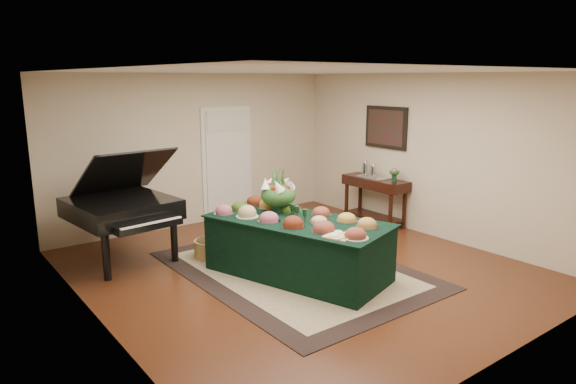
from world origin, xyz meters
TOP-DOWN VIEW (x-y plane):
  - ground at (0.00, 0.00)m, footprint 6.00×6.00m
  - area_rug at (-0.11, 0.03)m, footprint 2.66×3.73m
  - kitchen_doorway at (0.60, 2.97)m, footprint 1.05×0.07m
  - buffet_table at (-0.20, -0.17)m, footprint 1.83×2.66m
  - food_platters at (-0.24, -0.07)m, footprint 1.38×2.40m
  - cutting_board at (-0.28, -1.04)m, footprint 0.39×0.39m
  - green_goblets at (-0.17, -0.11)m, footprint 0.13×0.43m
  - floral_centerpiece at (-0.14, 0.34)m, footprint 0.51×0.51m
  - grand_piano at (-1.83, 1.82)m, footprint 1.53×1.71m
  - wicker_basket at (-0.80, 1.19)m, footprint 0.43×0.43m
  - mahogany_sideboard at (2.50, 0.97)m, footprint 0.45×1.29m
  - tea_service at (2.50, 1.11)m, footprint 0.34×0.58m
  - pink_bouquet at (2.50, 0.54)m, footprint 0.20×0.20m
  - wall_painting at (2.72, 0.97)m, footprint 0.05×0.95m

SIDE VIEW (x-z plane):
  - ground at x=0.00m, z-range 0.00..0.00m
  - area_rug at x=-0.11m, z-range 0.00..0.01m
  - wicker_basket at x=-0.80m, z-range 0.00..0.27m
  - buffet_table at x=-0.20m, z-range 0.00..0.79m
  - mahogany_sideboard at x=2.50m, z-range 0.23..1.09m
  - grand_piano at x=-1.83m, z-range -0.01..1.63m
  - cutting_board at x=-0.28m, z-range 0.77..0.87m
  - food_platters at x=-0.24m, z-range 0.77..0.89m
  - green_goblets at x=-0.17m, z-range 0.78..0.96m
  - tea_service at x=2.50m, z-range 0.82..1.12m
  - pink_bouquet at x=2.50m, z-range 0.90..1.15m
  - kitchen_doorway at x=0.60m, z-range -0.03..2.07m
  - floral_centerpiece at x=-0.14m, z-range 0.83..1.34m
  - wall_painting at x=2.72m, z-range 1.38..2.12m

